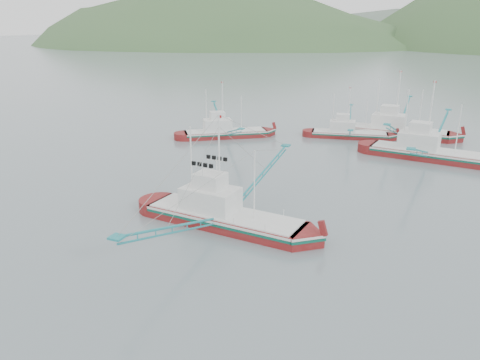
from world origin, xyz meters
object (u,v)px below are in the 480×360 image
at_px(bg_boat_extra, 397,127).
at_px(bg_boat_far, 349,129).
at_px(bg_boat_right, 429,146).
at_px(bg_boat_left, 225,125).
at_px(main_boat, 222,208).

bearing_deg(bg_boat_extra, bg_boat_far, -147.46).
bearing_deg(bg_boat_extra, bg_boat_right, -64.93).
distance_m(bg_boat_far, bg_boat_extra, 8.49).
relative_size(bg_boat_far, bg_boat_left, 1.01).
distance_m(bg_boat_right, bg_boat_left, 32.36).
distance_m(bg_boat_left, bg_boat_extra, 29.40).
relative_size(bg_boat_right, bg_boat_far, 1.30).
xyz_separation_m(main_boat, bg_boat_extra, (11.50, 45.50, -0.07)).
xyz_separation_m(bg_boat_right, bg_boat_extra, (-5.63, 13.03, -0.20)).
xyz_separation_m(bg_boat_far, bg_boat_extra, (7.29, 4.35, 0.08)).
bearing_deg(bg_boat_right, bg_boat_extra, 120.74).
xyz_separation_m(main_boat, bg_boat_left, (-15.21, 33.23, 0.45)).
height_order(bg_boat_right, bg_boat_far, bg_boat_right).
xyz_separation_m(bg_boat_right, bg_boat_left, (-32.34, 0.76, 0.32)).
height_order(bg_boat_right, bg_boat_extra, same).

